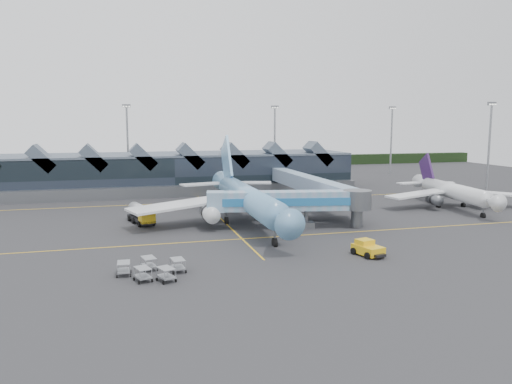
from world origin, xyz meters
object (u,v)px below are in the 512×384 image
object	(u,v)px
regional_jet	(451,191)
jet_bridge	(299,202)
pushback_tug	(368,249)
fuel_truck	(140,213)
main_airliner	(246,197)

from	to	relation	value
regional_jet	jet_bridge	bearing A→B (deg)	-155.73
regional_jet	pushback_tug	world-z (taller)	regional_jet
regional_jet	jet_bridge	distance (m)	38.70
fuel_truck	pushback_tug	world-z (taller)	fuel_truck
main_airliner	fuel_truck	distance (m)	18.52
fuel_truck	main_airliner	bearing A→B (deg)	-28.49
jet_bridge	fuel_truck	distance (m)	27.59
main_airliner	regional_jet	distance (m)	44.64
jet_bridge	fuel_truck	bearing A→B (deg)	166.90
main_airliner	pushback_tug	bearing A→B (deg)	-67.41
regional_jet	fuel_truck	size ratio (longest dim) A/B	3.25
jet_bridge	pushback_tug	size ratio (longest dim) A/B	5.46
pushback_tug	main_airliner	bearing A→B (deg)	97.63
jet_bridge	pushback_tug	bearing A→B (deg)	-70.71
regional_jet	jet_bridge	xyz separation A→B (m)	(-37.09, -11.00, 0.99)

